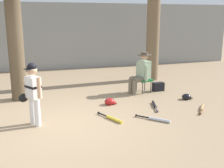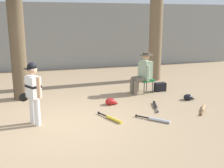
{
  "view_description": "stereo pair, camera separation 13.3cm",
  "coord_description": "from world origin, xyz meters",
  "px_view_note": "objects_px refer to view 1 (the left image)",
  "views": [
    {
      "loc": [
        -0.58,
        -5.32,
        2.15
      ],
      "look_at": [
        1.13,
        0.24,
        0.75
      ],
      "focal_mm": 43.88,
      "sensor_mm": 36.0,
      "label": 1
    },
    {
      "loc": [
        -0.46,
        -5.36,
        2.15
      ],
      "look_at": [
        1.13,
        0.24,
        0.75
      ],
      "focal_mm": 43.88,
      "sensor_mm": 36.0,
      "label": 2
    }
  ],
  "objects_px": {
    "seated_spectator": "(141,72)",
    "bat_aluminum_silver": "(157,119)",
    "folding_stool": "(144,80)",
    "bat_wood_tan": "(202,108)",
    "bat_yellow_trainer": "(112,119)",
    "handbag_beside_stool": "(158,87)",
    "batting_helmet_red": "(110,102)",
    "bat_black_composite": "(154,105)",
    "young_ballplayer": "(33,90)",
    "tree_near_player": "(12,1)",
    "tree_behind_spectator": "(153,22)",
    "batting_helmet_black": "(186,97)"
  },
  "relations": [
    {
      "from": "bat_black_composite",
      "to": "batting_helmet_red",
      "type": "distance_m",
      "value": 1.14
    },
    {
      "from": "tree_behind_spectator",
      "to": "bat_wood_tan",
      "type": "bearing_deg",
      "value": -94.55
    },
    {
      "from": "bat_aluminum_silver",
      "to": "bat_wood_tan",
      "type": "relative_size",
      "value": 1.03
    },
    {
      "from": "tree_behind_spectator",
      "to": "seated_spectator",
      "type": "bearing_deg",
      "value": -124.29
    },
    {
      "from": "tree_behind_spectator",
      "to": "bat_yellow_trainer",
      "type": "distance_m",
      "value": 4.77
    },
    {
      "from": "young_ballplayer",
      "to": "seated_spectator",
      "type": "height_order",
      "value": "young_ballplayer"
    },
    {
      "from": "folding_stool",
      "to": "bat_wood_tan",
      "type": "height_order",
      "value": "folding_stool"
    },
    {
      "from": "bat_yellow_trainer",
      "to": "batting_helmet_red",
      "type": "relative_size",
      "value": 2.43
    },
    {
      "from": "bat_wood_tan",
      "to": "bat_yellow_trainer",
      "type": "bearing_deg",
      "value": -178.81
    },
    {
      "from": "tree_behind_spectator",
      "to": "bat_aluminum_silver",
      "type": "distance_m",
      "value": 4.62
    },
    {
      "from": "tree_behind_spectator",
      "to": "bat_aluminum_silver",
      "type": "height_order",
      "value": "tree_behind_spectator"
    },
    {
      "from": "seated_spectator",
      "to": "batting_helmet_black",
      "type": "xyz_separation_m",
      "value": [
        0.92,
        -0.99,
        -0.57
      ]
    },
    {
      "from": "handbag_beside_stool",
      "to": "batting_helmet_black",
      "type": "height_order",
      "value": "handbag_beside_stool"
    },
    {
      "from": "folding_stool",
      "to": "batting_helmet_black",
      "type": "xyz_separation_m",
      "value": [
        0.82,
        -1.01,
        -0.29
      ]
    },
    {
      "from": "folding_stool",
      "to": "tree_behind_spectator",
      "type": "bearing_deg",
      "value": 57.77
    },
    {
      "from": "batting_helmet_red",
      "to": "handbag_beside_stool",
      "type": "bearing_deg",
      "value": 25.77
    },
    {
      "from": "seated_spectator",
      "to": "batting_helmet_black",
      "type": "distance_m",
      "value": 1.47
    },
    {
      "from": "folding_stool",
      "to": "bat_yellow_trainer",
      "type": "distance_m",
      "value": 2.49
    },
    {
      "from": "young_ballplayer",
      "to": "bat_wood_tan",
      "type": "distance_m",
      "value": 3.98
    },
    {
      "from": "seated_spectator",
      "to": "bat_aluminum_silver",
      "type": "relative_size",
      "value": 1.93
    },
    {
      "from": "handbag_beside_stool",
      "to": "bat_wood_tan",
      "type": "xyz_separation_m",
      "value": [
        0.23,
        -1.89,
        -0.1
      ]
    },
    {
      "from": "tree_near_player",
      "to": "tree_behind_spectator",
      "type": "xyz_separation_m",
      "value": [
        4.51,
        1.26,
        -0.53
      ]
    },
    {
      "from": "tree_behind_spectator",
      "to": "handbag_beside_stool",
      "type": "bearing_deg",
      "value": -108.07
    },
    {
      "from": "batting_helmet_black",
      "to": "tree_near_player",
      "type": "bearing_deg",
      "value": 162.85
    },
    {
      "from": "handbag_beside_stool",
      "to": "bat_black_composite",
      "type": "xyz_separation_m",
      "value": [
        -0.77,
        -1.35,
        -0.1
      ]
    },
    {
      "from": "folding_stool",
      "to": "bat_wood_tan",
      "type": "distance_m",
      "value": 2.02
    },
    {
      "from": "handbag_beside_stool",
      "to": "bat_aluminum_silver",
      "type": "bearing_deg",
      "value": -117.12
    },
    {
      "from": "handbag_beside_stool",
      "to": "batting_helmet_red",
      "type": "distance_m",
      "value": 2.0
    },
    {
      "from": "tree_near_player",
      "to": "tree_behind_spectator",
      "type": "bearing_deg",
      "value": 15.64
    },
    {
      "from": "bat_wood_tan",
      "to": "batting_helmet_black",
      "type": "distance_m",
      "value": 0.85
    },
    {
      "from": "handbag_beside_stool",
      "to": "bat_aluminum_silver",
      "type": "height_order",
      "value": "handbag_beside_stool"
    },
    {
      "from": "batting_helmet_black",
      "to": "tree_behind_spectator",
      "type": "bearing_deg",
      "value": 86.12
    },
    {
      "from": "handbag_beside_stool",
      "to": "batting_helmet_red",
      "type": "bearing_deg",
      "value": -154.23
    },
    {
      "from": "bat_black_composite",
      "to": "bat_aluminum_silver",
      "type": "height_order",
      "value": "same"
    },
    {
      "from": "tree_near_player",
      "to": "seated_spectator",
      "type": "distance_m",
      "value": 3.93
    },
    {
      "from": "bat_aluminum_silver",
      "to": "handbag_beside_stool",
      "type": "bearing_deg",
      "value": 62.88
    },
    {
      "from": "handbag_beside_stool",
      "to": "bat_wood_tan",
      "type": "distance_m",
      "value": 1.9
    },
    {
      "from": "folding_stool",
      "to": "bat_black_composite",
      "type": "distance_m",
      "value": 1.39
    },
    {
      "from": "folding_stool",
      "to": "bat_wood_tan",
      "type": "xyz_separation_m",
      "value": [
        0.73,
        -1.86,
        -0.33
      ]
    },
    {
      "from": "young_ballplayer",
      "to": "bat_wood_tan",
      "type": "relative_size",
      "value": 2.17
    },
    {
      "from": "tree_near_player",
      "to": "bat_yellow_trainer",
      "type": "height_order",
      "value": "tree_near_player"
    },
    {
      "from": "bat_yellow_trainer",
      "to": "bat_black_composite",
      "type": "bearing_deg",
      "value": 24.54
    },
    {
      "from": "bat_aluminum_silver",
      "to": "batting_helmet_red",
      "type": "relative_size",
      "value": 2.02
    },
    {
      "from": "bat_black_composite",
      "to": "bat_aluminum_silver",
      "type": "distance_m",
      "value": 0.99
    },
    {
      "from": "bat_yellow_trainer",
      "to": "batting_helmet_red",
      "type": "height_order",
      "value": "batting_helmet_red"
    },
    {
      "from": "bat_yellow_trainer",
      "to": "bat_wood_tan",
      "type": "height_order",
      "value": "same"
    },
    {
      "from": "tree_near_player",
      "to": "bat_black_composite",
      "type": "xyz_separation_m",
      "value": [
        3.23,
        -1.64,
        -2.53
      ]
    },
    {
      "from": "tree_behind_spectator",
      "to": "folding_stool",
      "type": "distance_m",
      "value": 2.51
    },
    {
      "from": "young_ballplayer",
      "to": "batting_helmet_red",
      "type": "height_order",
      "value": "young_ballplayer"
    },
    {
      "from": "seated_spectator",
      "to": "bat_black_composite",
      "type": "bearing_deg",
      "value": -98.01
    }
  ]
}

